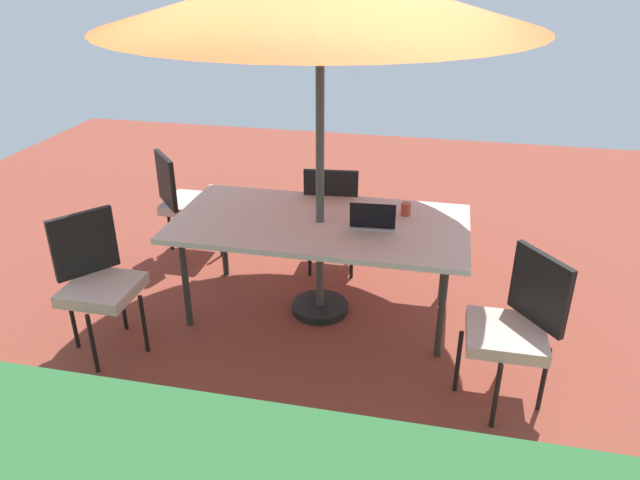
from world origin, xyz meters
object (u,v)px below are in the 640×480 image
(dining_table, at_px, (320,227))
(laptop, at_px, (373,221))
(chair_northwest, at_px, (515,323))
(chair_south, at_px, (332,213))
(chair_southeast, at_px, (185,199))
(cup, at_px, (406,209))
(chair_northeast, at_px, (97,278))

(dining_table, relative_size, laptop, 6.35)
(chair_northwest, distance_m, laptop, 1.23)
(chair_south, xyz_separation_m, chair_southeast, (1.35, -0.03, 0.00))
(chair_southeast, bearing_deg, chair_south, -132.98)
(dining_table, xyz_separation_m, laptop, (-0.39, 0.02, 0.10))
(chair_northwest, bearing_deg, cup, -179.76)
(laptop, bearing_deg, chair_northwest, 138.89)
(chair_northwest, bearing_deg, chair_south, -172.43)
(chair_northwest, xyz_separation_m, laptop, (0.96, -0.72, 0.26))
(chair_northeast, bearing_deg, dining_table, -23.33)
(dining_table, bearing_deg, cup, -157.93)
(dining_table, height_order, chair_northwest, chair_northwest)
(chair_northeast, distance_m, cup, 2.24)
(dining_table, relative_size, chair_south, 2.19)
(chair_south, bearing_deg, dining_table, 87.41)
(dining_table, relative_size, chair_southeast, 2.19)
(chair_south, bearing_deg, chair_northwest, 128.84)
(chair_south, relative_size, chair_northwest, 1.00)
(chair_northeast, bearing_deg, chair_northwest, -51.71)
(chair_northeast, bearing_deg, chair_southeast, 37.89)
(chair_south, height_order, chair_southeast, same)
(laptop, xyz_separation_m, cup, (-0.21, -0.26, 0.00))
(chair_northwest, xyz_separation_m, cup, (0.75, -0.98, 0.27))
(laptop, bearing_deg, dining_table, -7.35)
(chair_south, xyz_separation_m, cup, (-0.64, 0.42, 0.27))
(dining_table, bearing_deg, chair_southeast, -26.60)
(chair_northeast, relative_size, chair_southeast, 1.00)
(chair_south, distance_m, chair_northeast, 1.96)
(dining_table, bearing_deg, chair_northwest, 151.38)
(chair_northeast, bearing_deg, cup, -25.34)
(laptop, distance_m, cup, 0.34)
(laptop, bearing_deg, chair_northeast, 18.40)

